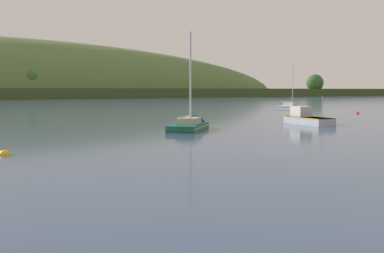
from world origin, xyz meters
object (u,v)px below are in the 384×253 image
(fishing_boat_moored, at_px, (305,120))
(mooring_buoy_midchannel, at_px, (358,114))
(sailboat_far_left, at_px, (292,108))
(mooring_buoy_far_upstream, at_px, (5,155))
(sailboat_midwater_white, at_px, (191,128))

(fishing_boat_moored, height_order, mooring_buoy_midchannel, fishing_boat_moored)
(sailboat_far_left, distance_m, mooring_buoy_far_upstream, 66.67)
(sailboat_midwater_white, xyz_separation_m, mooring_buoy_far_upstream, (-17.17, -8.59, -0.13))
(mooring_buoy_far_upstream, bearing_deg, sailboat_midwater_white, 26.59)
(sailboat_far_left, distance_m, mooring_buoy_midchannel, 17.77)
(mooring_buoy_midchannel, bearing_deg, sailboat_midwater_white, -164.49)
(sailboat_midwater_white, bearing_deg, fishing_boat_moored, -49.24)
(sailboat_midwater_white, distance_m, mooring_buoy_far_upstream, 19.20)
(sailboat_far_left, height_order, mooring_buoy_far_upstream, sailboat_far_left)
(sailboat_far_left, relative_size, mooring_buoy_far_upstream, 13.49)
(sailboat_far_left, relative_size, fishing_boat_moored, 1.41)
(fishing_boat_moored, distance_m, mooring_buoy_far_upstream, 31.75)
(fishing_boat_moored, relative_size, mooring_buoy_far_upstream, 9.54)
(sailboat_midwater_white, bearing_deg, mooring_buoy_far_upstream, 160.86)
(mooring_buoy_midchannel, relative_size, mooring_buoy_far_upstream, 0.91)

